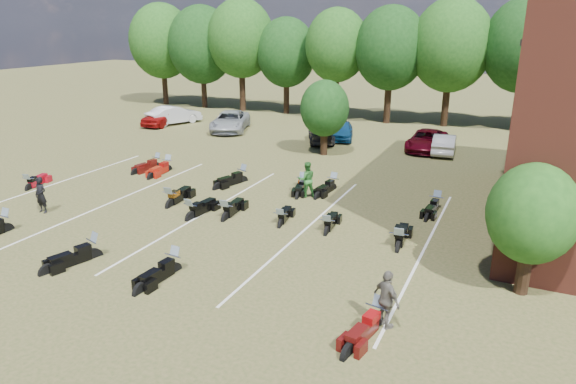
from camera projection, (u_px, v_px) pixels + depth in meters
The scene contains 33 objects.
ground at pixel (229, 248), 20.13m from camera, with size 160.00×160.00×0.00m, color brown.
car_0 at pixel (163, 116), 43.92m from camera, with size 1.89×4.70×1.60m, color maroon.
car_1 at pixel (174, 115), 44.33m from camera, with size 1.67×4.79×1.58m, color #BBBABF.
car_2 at pixel (230, 121), 41.57m from camera, with size 2.60×5.63×1.57m, color #93979B.
car_3 at pixel (321, 134), 37.52m from camera, with size 1.80×4.43×1.29m, color black.
car_4 at pixel (342, 130), 38.52m from camera, with size 1.61×4.01×1.37m, color navy.
car_5 at pixel (444, 144), 34.36m from camera, with size 1.41×4.04×1.33m, color #AEAEA9.
car_6 at pixel (427, 140), 35.25m from camera, with size 2.28×4.95×1.38m, color #4F0411.
person_black at pixel (41, 195), 23.60m from camera, with size 0.62×0.41×1.70m, color black.
person_green at pixel (307, 179), 25.70m from camera, with size 0.89×0.69×1.83m, color #276726.
person_grey at pixel (387, 300), 14.61m from camera, with size 1.05×0.44×1.79m, color #5F5B52.
motorcycle_1 at pixel (6, 231), 21.70m from camera, with size 0.79×2.49×1.39m, color black, non-canonical shape.
motorcycle_2 at pixel (94, 257), 19.29m from camera, with size 0.77×2.42×1.35m, color black, non-canonical shape.
motorcycle_3 at pixel (174, 272), 18.18m from camera, with size 0.74×2.33×1.30m, color black, non-canonical shape.
motorcycle_6 at pixel (376, 326), 14.92m from camera, with size 0.75×2.36×1.32m, color #420A09, non-canonical shape.
motorcycle_7 at pixel (30, 189), 27.15m from camera, with size 0.70×2.19×1.22m, color maroon, non-canonical shape.
motorcycle_8 at pixel (170, 206), 24.62m from camera, with size 0.80×2.50×1.40m, color black, non-canonical shape.
motorcycle_9 at pixel (191, 219), 23.06m from camera, with size 0.78×2.44×1.36m, color black, non-canonical shape.
motorcycle_10 at pixel (226, 219), 23.00m from camera, with size 0.76×2.40×1.34m, color black, non-canonical shape.
motorcycle_11 at pixel (327, 233), 21.48m from camera, with size 0.69×2.15×1.20m, color black, non-canonical shape.
motorcycle_12 at pixel (280, 226), 22.27m from camera, with size 0.66×2.08×1.16m, color black, non-canonical shape.
motorcycle_13 at pixel (398, 250), 19.95m from camera, with size 0.76×2.39×1.33m, color black, non-canonical shape.
motorcycle_14 at pixel (157, 168), 31.18m from camera, with size 0.73×2.30×1.28m, color #470D0A, non-canonical shape.
motorcycle_15 at pixel (168, 171), 30.54m from camera, with size 0.76×2.39×1.33m, color #9B160B, non-canonical shape.
motorcycle_16 at pixel (242, 182), 28.43m from camera, with size 0.78×2.45×1.36m, color black, non-canonical shape.
motorcycle_17 at pixel (302, 187), 27.46m from camera, with size 0.66×2.07×1.15m, color black, non-canonical shape.
motorcycle_18 at pixel (333, 190), 27.11m from camera, with size 0.73×2.30×1.28m, color black, non-canonical shape.
motorcycle_19 at pixel (304, 189), 27.25m from camera, with size 0.69×2.16×1.21m, color black, non-canonical shape.
motorcycle_20 at pixel (436, 209), 24.26m from camera, with size 0.72×2.24×1.25m, color black, non-canonical shape.
tree_line at pixel (394, 48), 43.51m from camera, with size 56.00×6.00×9.79m.
young_tree_near_building at pixel (533, 214), 15.93m from camera, with size 2.80×2.80×4.16m.
young_tree_midfield at pixel (325, 108), 33.30m from camera, with size 3.20×3.20×4.70m.
parking_lines at pixel (207, 212), 23.91m from camera, with size 20.10×14.00×0.01m.
Camera 1 is at (9.87, -15.72, 8.41)m, focal length 32.00 mm.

